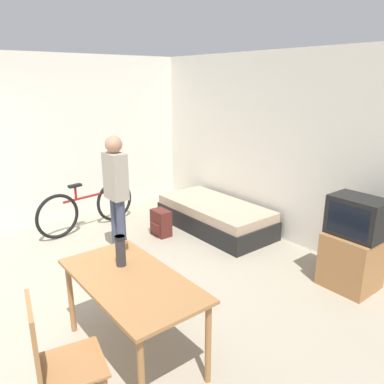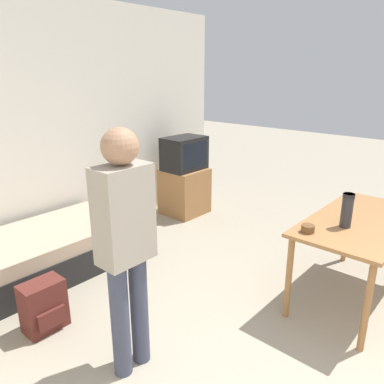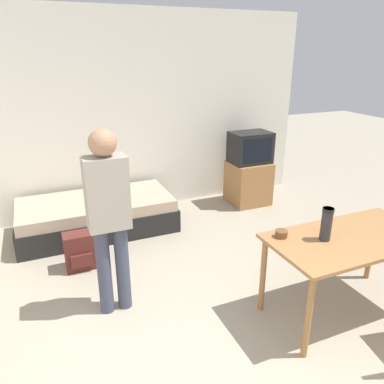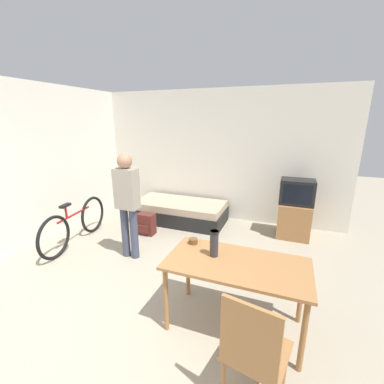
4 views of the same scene
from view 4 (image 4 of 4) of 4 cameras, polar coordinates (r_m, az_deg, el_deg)
ground_plane at (r=2.95m, az=-26.48°, el=-31.38°), size 20.00×20.00×0.00m
wall_back at (r=5.57m, az=3.34°, el=8.13°), size 5.66×0.06×2.70m
wall_left at (r=5.22m, az=-30.14°, el=5.52°), size 0.06×5.00×2.70m
daybed at (r=5.47m, az=-2.81°, el=-4.33°), size 1.92×0.92×0.43m
tv at (r=5.01m, az=21.90°, el=-3.77°), size 0.58×0.53×1.08m
dining_table at (r=2.68m, az=9.82°, el=-16.77°), size 1.39×0.72×0.74m
wooden_chair at (r=2.15m, az=13.34°, el=-30.94°), size 0.52×0.52×0.98m
bicycle at (r=4.89m, az=-24.49°, el=-6.51°), size 0.29×1.70×0.77m
person_standing at (r=3.94m, az=-14.18°, el=-1.57°), size 0.34×0.22×1.63m
thermos_flask at (r=2.65m, az=4.94°, el=-11.06°), size 0.09×0.09×0.28m
mate_bowl at (r=2.94m, az=0.25°, el=-10.86°), size 0.10×0.10×0.06m
backpack at (r=4.93m, az=-10.11°, el=-7.02°), size 0.31×0.23×0.40m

